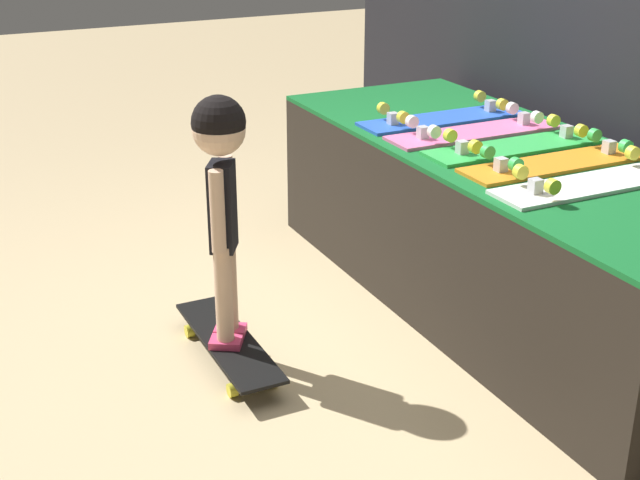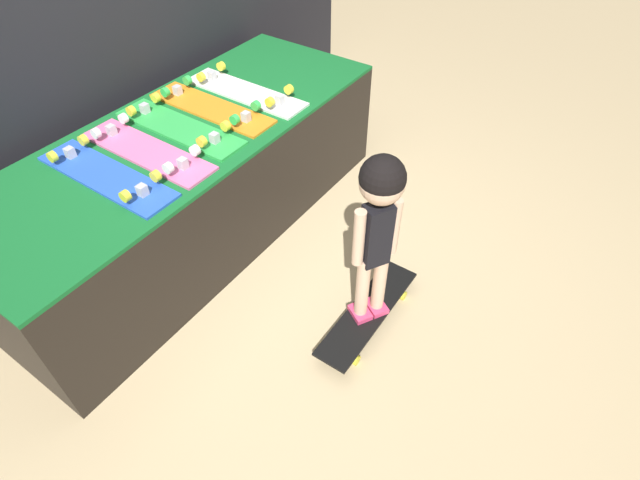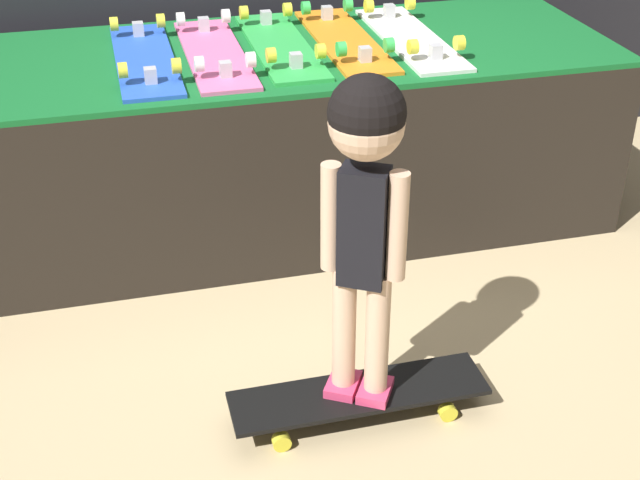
% 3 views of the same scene
% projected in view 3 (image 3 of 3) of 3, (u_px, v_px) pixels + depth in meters
% --- Properties ---
extents(ground_plane, '(16.00, 16.00, 0.00)m').
position_uv_depth(ground_plane, '(324.00, 301.00, 3.11)').
color(ground_plane, tan).
extents(display_rack, '(2.48, 0.92, 0.70)m').
position_uv_depth(display_rack, '(283.00, 137.00, 3.46)').
color(display_rack, black).
rests_on(display_rack, ground_plane).
extents(skateboard_blue_on_rack, '(0.20, 0.79, 0.09)m').
position_uv_depth(skateboard_blue_on_rack, '(145.00, 57.00, 3.16)').
color(skateboard_blue_on_rack, blue).
rests_on(skateboard_blue_on_rack, display_rack).
extents(skateboard_pink_on_rack, '(0.20, 0.79, 0.09)m').
position_uv_depth(skateboard_pink_on_rack, '(214.00, 52.00, 3.21)').
color(skateboard_pink_on_rack, pink).
rests_on(skateboard_pink_on_rack, display_rack).
extents(skateboard_green_on_rack, '(0.20, 0.79, 0.09)m').
position_uv_depth(skateboard_green_on_rack, '(280.00, 44.00, 3.29)').
color(skateboard_green_on_rack, green).
rests_on(skateboard_green_on_rack, display_rack).
extents(skateboard_orange_on_rack, '(0.20, 0.79, 0.09)m').
position_uv_depth(skateboard_orange_on_rack, '(345.00, 38.00, 3.34)').
color(skateboard_orange_on_rack, orange).
rests_on(skateboard_orange_on_rack, display_rack).
extents(skateboard_white_on_rack, '(0.20, 0.79, 0.09)m').
position_uv_depth(skateboard_white_on_rack, '(411.00, 36.00, 3.37)').
color(skateboard_white_on_rack, white).
rests_on(skateboard_white_on_rack, display_rack).
extents(skateboard_on_floor, '(0.74, 0.19, 0.09)m').
position_uv_depth(skateboard_on_floor, '(359.00, 396.00, 2.56)').
color(skateboard_on_floor, black).
rests_on(skateboard_on_floor, ground_plane).
extents(child, '(0.22, 0.19, 0.95)m').
position_uv_depth(child, '(365.00, 184.00, 2.21)').
color(child, '#E03D6B').
rests_on(child, skateboard_on_floor).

